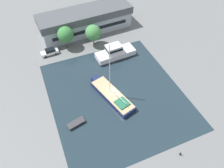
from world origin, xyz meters
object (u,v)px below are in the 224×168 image
object	(u,v)px
parked_car	(50,52)
motor_cruiser	(115,53)
quay_tree_near_building	(93,33)
sailboat_moored	(112,95)
quay_tree_by_water	(65,35)
warehouse_building	(86,20)
small_dinghy	(76,123)

from	to	relation	value
parked_car	motor_cruiser	bearing A→B (deg)	-119.90
quay_tree_near_building	sailboat_moored	bearing A→B (deg)	-97.67
quay_tree_by_water	parked_car	world-z (taller)	quay_tree_by_water
sailboat_moored	warehouse_building	bearing A→B (deg)	68.28
parked_car	warehouse_building	bearing A→B (deg)	-64.06
quay_tree_by_water	motor_cruiser	distance (m)	13.47
warehouse_building	small_dinghy	xyz separation A→B (m)	(-11.83, -29.91, -2.80)
parked_car	motor_cruiser	distance (m)	16.77
quay_tree_near_building	small_dinghy	bearing A→B (deg)	-117.19
quay_tree_near_building	small_dinghy	world-z (taller)	quay_tree_near_building
parked_car	motor_cruiser	world-z (taller)	motor_cruiser
warehouse_building	motor_cruiser	bearing A→B (deg)	-81.42
warehouse_building	quay_tree_near_building	xyz separation A→B (m)	(-0.30, -7.48, 0.70)
quay_tree_near_building	parked_car	world-z (taller)	quay_tree_near_building
warehouse_building	motor_cruiser	xyz separation A→B (m)	(2.97, -14.29, -1.81)
quay_tree_by_water	motor_cruiser	xyz separation A→B (m)	(10.16, -8.41, -2.74)
parked_car	sailboat_moored	bearing A→B (deg)	-158.43
motor_cruiser	quay_tree_near_building	bearing A→B (deg)	22.41
quay_tree_near_building	sailboat_moored	xyz separation A→B (m)	(-2.54, -18.88, -3.15)
quay_tree_by_water	small_dinghy	bearing A→B (deg)	-100.92
quay_tree_by_water	motor_cruiser	world-z (taller)	quay_tree_by_water
quay_tree_by_water	motor_cruiser	bearing A→B (deg)	-39.61
parked_car	sailboat_moored	xyz separation A→B (m)	(9.26, -19.40, -0.15)
parked_car	quay_tree_by_water	bearing A→B (deg)	-81.65
quay_tree_near_building	quay_tree_by_water	world-z (taller)	quay_tree_by_water
quay_tree_by_water	sailboat_moored	world-z (taller)	sailboat_moored
sailboat_moored	quay_tree_near_building	bearing A→B (deg)	66.76
quay_tree_near_building	sailboat_moored	distance (m)	19.31
quay_tree_by_water	small_dinghy	xyz separation A→B (m)	(-4.64, -24.03, -3.72)
motor_cruiser	small_dinghy	world-z (taller)	motor_cruiser
motor_cruiser	small_dinghy	xyz separation A→B (m)	(-14.79, -15.62, -0.98)
parked_car	small_dinghy	world-z (taller)	parked_car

